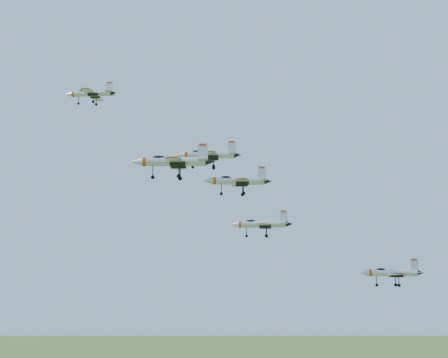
# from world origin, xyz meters

# --- Properties ---
(jet_lead) EXTENTS (11.13, 9.25, 2.97)m
(jet_lead) POSITION_xyz_m (-25.71, 7.57, 145.57)
(jet_lead) COLOR #B7BBC5
(jet_left_high) EXTENTS (11.85, 9.98, 3.19)m
(jet_left_high) POSITION_xyz_m (1.67, -2.95, 129.86)
(jet_left_high) COLOR #B7BBC5
(jet_right_high) EXTENTS (13.69, 11.51, 3.67)m
(jet_right_high) POSITION_xyz_m (-1.54, -14.38, 126.89)
(jet_right_high) COLOR #B7BBC5
(jet_left_low) EXTENTS (11.97, 9.94, 3.20)m
(jet_left_low) POSITION_xyz_m (9.68, 6.57, 118.09)
(jet_left_low) COLOR #B7BBC5
(jet_right_low) EXTENTS (11.12, 9.43, 3.01)m
(jet_right_low) POSITION_xyz_m (8.49, -11.47, 123.86)
(jet_right_low) COLOR #B7BBC5
(jet_trail) EXTENTS (11.12, 9.36, 2.99)m
(jet_trail) POSITION_xyz_m (32.68, 0.82, 109.18)
(jet_trail) COLOR #B7BBC5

